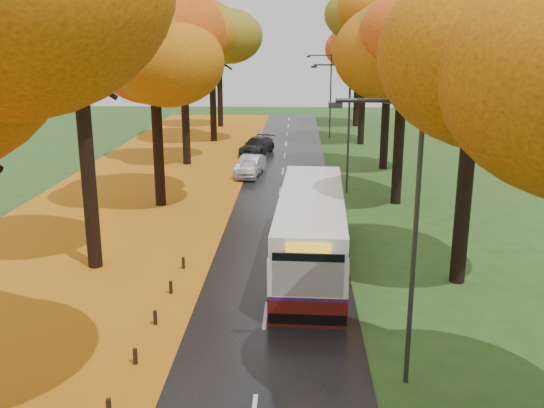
# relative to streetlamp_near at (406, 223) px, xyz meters

# --- Properties ---
(road) EXTENTS (6.50, 90.00, 0.04)m
(road) POSITION_rel_streetlamp_near_xyz_m (-3.95, 17.00, -4.69)
(road) COLOR black
(road) RESTS_ON ground
(centre_line) EXTENTS (0.12, 90.00, 0.01)m
(centre_line) POSITION_rel_streetlamp_near_xyz_m (-3.95, 17.00, -4.67)
(centre_line) COLOR silver
(centre_line) RESTS_ON road
(leaf_verge) EXTENTS (12.00, 90.00, 0.02)m
(leaf_verge) POSITION_rel_streetlamp_near_xyz_m (-12.95, 17.00, -4.70)
(leaf_verge) COLOR #8C4D0C
(leaf_verge) RESTS_ON ground
(leaf_drift) EXTENTS (0.90, 90.00, 0.01)m
(leaf_drift) POSITION_rel_streetlamp_near_xyz_m (-7.00, 17.00, -4.67)
(leaf_drift) COLOR orange
(leaf_drift) RESTS_ON road
(trees_left) EXTENTS (9.20, 74.00, 13.88)m
(trees_left) POSITION_rel_streetlamp_near_xyz_m (-11.13, 19.06, 4.82)
(trees_left) COLOR black
(trees_left) RESTS_ON ground
(trees_right) EXTENTS (9.30, 74.20, 13.96)m
(trees_right) POSITION_rel_streetlamp_near_xyz_m (3.24, 18.91, 4.98)
(trees_right) COLOR black
(trees_right) RESTS_ON ground
(streetlamp_near) EXTENTS (2.45, 0.18, 8.00)m
(streetlamp_near) POSITION_rel_streetlamp_near_xyz_m (0.00, 0.00, 0.00)
(streetlamp_near) COLOR #333538
(streetlamp_near) RESTS_ON ground
(streetlamp_mid) EXTENTS (2.45, 0.18, 8.00)m
(streetlamp_mid) POSITION_rel_streetlamp_near_xyz_m (0.00, 22.00, 0.00)
(streetlamp_mid) COLOR #333538
(streetlamp_mid) RESTS_ON ground
(streetlamp_far) EXTENTS (2.45, 0.18, 8.00)m
(streetlamp_far) POSITION_rel_streetlamp_near_xyz_m (0.00, 44.00, 0.00)
(streetlamp_far) COLOR #333538
(streetlamp_far) RESTS_ON ground
(bus) EXTENTS (3.15, 11.92, 3.11)m
(bus) POSITION_rel_streetlamp_near_xyz_m (-2.28, 8.99, -3.04)
(bus) COLOR #55100D
(bus) RESTS_ON road
(car_white) EXTENTS (1.75, 3.70, 1.22)m
(car_white) POSITION_rel_streetlamp_near_xyz_m (-6.30, 26.00, -4.06)
(car_white) COLOR silver
(car_white) RESTS_ON road
(car_silver) EXTENTS (2.11, 4.20, 1.32)m
(car_silver) POSITION_rel_streetlamp_near_xyz_m (-6.24, 26.96, -4.01)
(car_silver) COLOR #A1A4A9
(car_silver) RESTS_ON road
(car_dark) EXTENTS (3.21, 5.06, 1.36)m
(car_dark) POSITION_rel_streetlamp_near_xyz_m (-6.30, 34.98, -3.99)
(car_dark) COLOR black
(car_dark) RESTS_ON road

